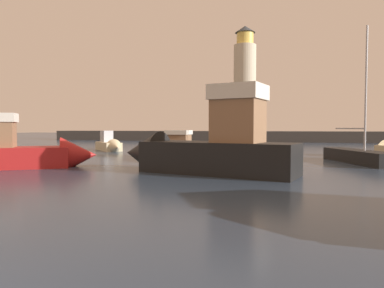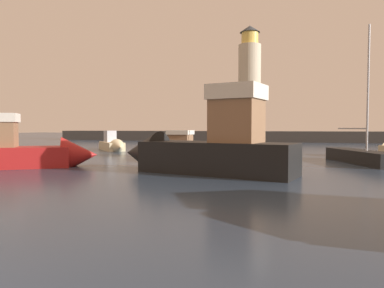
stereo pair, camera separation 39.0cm
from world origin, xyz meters
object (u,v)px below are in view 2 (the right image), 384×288
at_px(motorboat_5, 113,145).
at_px(motorboat_1, 175,151).
at_px(mooring_buoy, 231,147).
at_px(lighthouse, 249,82).
at_px(motorboat_0, 201,147).
at_px(motorboat_3, 23,152).
at_px(sailboat_moored, 361,156).

bearing_deg(motorboat_5, motorboat_1, -39.69).
distance_m(motorboat_1, mooring_buoy, 8.43).
bearing_deg(lighthouse, motorboat_0, -85.70).
bearing_deg(lighthouse, mooring_buoy, -85.90).
bearing_deg(lighthouse, motorboat_3, -99.61).
xyz_separation_m(lighthouse, motorboat_0, (3.05, -40.57, -8.27)).
distance_m(lighthouse, motorboat_3, 42.59).
xyz_separation_m(lighthouse, mooring_buoy, (1.87, -26.08, -8.99)).
height_order(lighthouse, motorboat_1, lighthouse).
relative_size(motorboat_1, motorboat_3, 0.81).
bearing_deg(motorboat_5, lighthouse, 70.85).
bearing_deg(motorboat_1, lighthouse, 89.01).
bearing_deg(sailboat_moored, motorboat_3, -156.81).
distance_m(motorboat_0, motorboat_3, 10.04).
distance_m(motorboat_1, motorboat_5, 11.37).
xyz_separation_m(lighthouse, motorboat_5, (-9.34, -26.88, -8.94)).
distance_m(lighthouse, motorboat_0, 41.52).
bearing_deg(motorboat_3, motorboat_0, 3.11).
xyz_separation_m(lighthouse, motorboat_3, (-6.96, -41.12, -8.63)).
xyz_separation_m(motorboat_3, sailboat_moored, (18.22, 7.81, -0.41)).
relative_size(motorboat_0, motorboat_1, 1.44).
bearing_deg(sailboat_moored, motorboat_5, 162.65).
bearing_deg(motorboat_3, motorboat_1, 47.58).
height_order(sailboat_moored, mooring_buoy, sailboat_moored).
xyz_separation_m(motorboat_0, motorboat_5, (-12.39, 13.69, -0.67)).
relative_size(lighthouse, motorboat_0, 1.76).
distance_m(motorboat_3, mooring_buoy, 17.45).
bearing_deg(motorboat_0, motorboat_3, -176.89).
bearing_deg(motorboat_1, motorboat_3, -132.42).
relative_size(motorboat_5, sailboat_moored, 0.62).
relative_size(lighthouse, motorboat_3, 2.04).
xyz_separation_m(motorboat_0, motorboat_3, (-10.02, -0.54, -0.36)).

